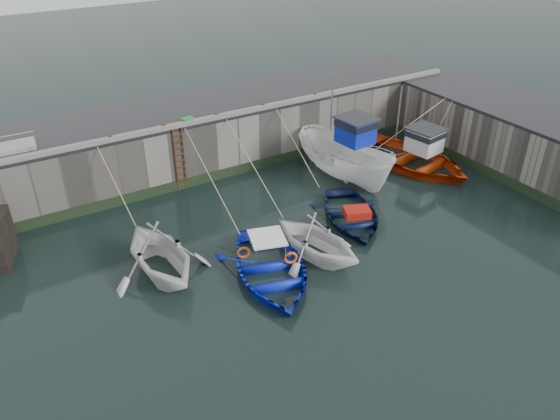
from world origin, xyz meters
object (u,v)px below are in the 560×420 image
boat_near_navy (351,220)px  boat_far_white (346,159)px  bollard_d (263,106)px  bollard_b (164,126)px  boat_far_orange (413,158)px  boat_near_white (162,273)px  bollard_c (217,115)px  bollard_a (110,137)px  bollard_e (315,95)px  ladder (180,160)px  boat_near_blacktrim (316,256)px  fish_crate (187,121)px  boat_near_blue (271,276)px

boat_near_navy → boat_far_white: (2.27, 3.47, 1.05)m
boat_far_white → bollard_d: bearing=123.4°
bollard_b → boat_far_orange: bearing=-19.4°
boat_near_white → bollard_d: size_ratio=16.74×
bollard_d → bollard_c: bearing=180.0°
boat_far_white → bollard_a: boat_far_white is taller
bollard_d → bollard_e: bearing=0.0°
ladder → bollard_a: bollard_a is taller
bollard_c → bollard_b: bearing=180.0°
ladder → boat_near_white: 6.99m
boat_near_blacktrim → bollard_b: bollard_b is taller
boat_far_orange → bollard_a: boat_far_orange is taller
boat_far_orange → bollard_e: (-3.51, 4.24, 2.86)m
boat_far_orange → fish_crate: bearing=148.5°
fish_crate → bollard_d: same height
fish_crate → bollard_a: same height
boat_far_orange → bollard_e: size_ratio=26.50×
boat_near_blacktrim → boat_far_orange: bearing=10.1°
ladder → bollard_b: size_ratio=11.43×
bollard_c → boat_near_navy: bearing=-65.8°
boat_near_blue → ladder: bearing=108.0°
boat_far_white → bollard_b: bearing=151.4°
bollard_b → ladder: bearing=-33.9°
ladder → bollard_d: 5.11m
fish_crate → bollard_d: (4.08, -0.12, 0.00)m
boat_far_orange → fish_crate: size_ratio=13.09×
fish_crate → bollard_a: 3.73m
ladder → bollard_c: 2.81m
boat_near_blue → boat_far_orange: size_ratio=0.75×
boat_near_blue → boat_near_navy: (5.15, 1.66, 0.00)m
ladder → bollard_d: (4.80, 0.34, 1.71)m
bollard_d → ladder: bearing=-176.0°
boat_near_navy → bollard_e: size_ratio=16.99×
ladder → fish_crate: 1.91m
ladder → fish_crate: bearing=31.9°
boat_near_blacktrim → boat_far_white: size_ratio=0.63×
bollard_c → boat_far_orange: bearing=-24.5°
ladder → bollard_c: bearing=8.7°
boat_far_white → boat_near_blacktrim: bearing=-141.9°
boat_far_white → boat_far_orange: size_ratio=0.90×
boat_near_blacktrim → boat_far_orange: (9.14, 4.19, 0.44)m
boat_far_orange → bollard_c: boat_far_orange is taller
boat_near_white → bollard_c: bollard_c is taller
boat_far_orange → bollard_a: bearing=154.2°
boat_far_white → bollard_e: 4.14m
ladder → fish_crate: (0.72, 0.45, 1.71)m
boat_near_navy → bollard_a: bearing=162.9°
fish_crate → ladder: bearing=-163.8°
boat_near_navy → boat_far_white: boat_far_white is taller
boat_near_navy → bollard_b: size_ratio=16.99×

